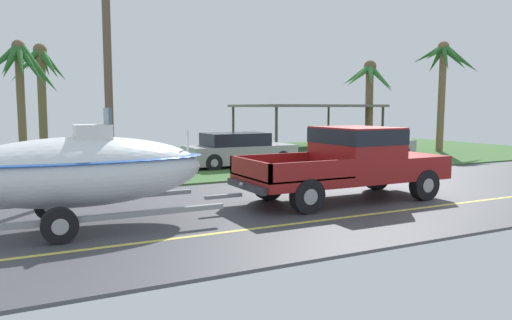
{
  "coord_description": "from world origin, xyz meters",
  "views": [
    {
      "loc": [
        -9.67,
        -10.37,
        2.39
      ],
      "look_at": [
        -4.39,
        -0.0,
        1.15
      ],
      "focal_mm": 34.76,
      "sensor_mm": 36.0,
      "label": 1
    }
  ],
  "objects_px": {
    "boat_on_trailer": "(80,171)",
    "palm_tree_near_right": "(445,67)",
    "palm_tree_far_left": "(22,73)",
    "parked_sedan_near": "(239,150)",
    "utility_pole": "(108,59)",
    "pickup_truck_towing": "(355,159)",
    "carport_awning": "(306,107)",
    "parked_sedan_far": "(364,145)",
    "palm_tree_near_left": "(369,85)",
    "palm_tree_mid": "(41,75)"
  },
  "relations": [
    {
      "from": "pickup_truck_towing",
      "to": "parked_sedan_near",
      "type": "relative_size",
      "value": 1.3
    },
    {
      "from": "parked_sedan_near",
      "to": "palm_tree_mid",
      "type": "height_order",
      "value": "palm_tree_mid"
    },
    {
      "from": "pickup_truck_towing",
      "to": "parked_sedan_near",
      "type": "height_order",
      "value": "pickup_truck_towing"
    },
    {
      "from": "parked_sedan_far",
      "to": "pickup_truck_towing",
      "type": "bearing_deg",
      "value": -130.52
    },
    {
      "from": "parked_sedan_far",
      "to": "palm_tree_near_right",
      "type": "height_order",
      "value": "palm_tree_near_right"
    },
    {
      "from": "palm_tree_near_left",
      "to": "palm_tree_near_right",
      "type": "relative_size",
      "value": 0.85
    },
    {
      "from": "palm_tree_near_left",
      "to": "palm_tree_far_left",
      "type": "relative_size",
      "value": 1.03
    },
    {
      "from": "palm_tree_near_left",
      "to": "pickup_truck_towing",
      "type": "bearing_deg",
      "value": -130.95
    },
    {
      "from": "carport_awning",
      "to": "parked_sedan_near",
      "type": "bearing_deg",
      "value": -138.96
    },
    {
      "from": "parked_sedan_far",
      "to": "palm_tree_far_left",
      "type": "bearing_deg",
      "value": 170.39
    },
    {
      "from": "boat_on_trailer",
      "to": "utility_pole",
      "type": "bearing_deg",
      "value": 72.86
    },
    {
      "from": "parked_sedan_near",
      "to": "utility_pole",
      "type": "distance_m",
      "value": 6.94
    },
    {
      "from": "palm_tree_far_left",
      "to": "parked_sedan_near",
      "type": "bearing_deg",
      "value": -16.7
    },
    {
      "from": "carport_awning",
      "to": "palm_tree_near_left",
      "type": "bearing_deg",
      "value": -43.18
    },
    {
      "from": "palm_tree_far_left",
      "to": "utility_pole",
      "type": "bearing_deg",
      "value": -67.16
    },
    {
      "from": "boat_on_trailer",
      "to": "palm_tree_near_left",
      "type": "distance_m",
      "value": 20.53
    },
    {
      "from": "palm_tree_near_right",
      "to": "utility_pole",
      "type": "bearing_deg",
      "value": -168.15
    },
    {
      "from": "parked_sedan_far",
      "to": "palm_tree_near_left",
      "type": "height_order",
      "value": "palm_tree_near_left"
    },
    {
      "from": "palm_tree_near_right",
      "to": "palm_tree_mid",
      "type": "height_order",
      "value": "palm_tree_near_right"
    },
    {
      "from": "parked_sedan_far",
      "to": "palm_tree_mid",
      "type": "relative_size",
      "value": 0.87
    },
    {
      "from": "utility_pole",
      "to": "palm_tree_far_left",
      "type": "bearing_deg",
      "value": 112.84
    },
    {
      "from": "parked_sedan_near",
      "to": "parked_sedan_far",
      "type": "distance_m",
      "value": 6.26
    },
    {
      "from": "carport_awning",
      "to": "palm_tree_near_right",
      "type": "bearing_deg",
      "value": -45.3
    },
    {
      "from": "parked_sedan_far",
      "to": "palm_tree_near_right",
      "type": "bearing_deg",
      "value": 9.7
    },
    {
      "from": "palm_tree_near_left",
      "to": "palm_tree_near_right",
      "type": "height_order",
      "value": "palm_tree_near_right"
    },
    {
      "from": "boat_on_trailer",
      "to": "parked_sedan_far",
      "type": "bearing_deg",
      "value": 29.85
    },
    {
      "from": "palm_tree_near_left",
      "to": "palm_tree_far_left",
      "type": "bearing_deg",
      "value": -174.93
    },
    {
      "from": "boat_on_trailer",
      "to": "parked_sedan_far",
      "type": "distance_m",
      "value": 15.36
    },
    {
      "from": "boat_on_trailer",
      "to": "palm_tree_mid",
      "type": "bearing_deg",
      "value": 88.67
    },
    {
      "from": "palm_tree_near_left",
      "to": "boat_on_trailer",
      "type": "bearing_deg",
      "value": -145.51
    },
    {
      "from": "parked_sedan_far",
      "to": "utility_pole",
      "type": "distance_m",
      "value": 12.5
    },
    {
      "from": "parked_sedan_far",
      "to": "carport_awning",
      "type": "bearing_deg",
      "value": 81.65
    },
    {
      "from": "boat_on_trailer",
      "to": "parked_sedan_near",
      "type": "relative_size",
      "value": 1.44
    },
    {
      "from": "boat_on_trailer",
      "to": "parked_sedan_near",
      "type": "distance_m",
      "value": 10.45
    },
    {
      "from": "palm_tree_near_right",
      "to": "carport_awning",
      "type": "bearing_deg",
      "value": 134.7
    },
    {
      "from": "parked_sedan_near",
      "to": "palm_tree_far_left",
      "type": "height_order",
      "value": "palm_tree_far_left"
    },
    {
      "from": "boat_on_trailer",
      "to": "parked_sedan_far",
      "type": "relative_size",
      "value": 1.36
    },
    {
      "from": "boat_on_trailer",
      "to": "palm_tree_near_right",
      "type": "height_order",
      "value": "palm_tree_near_right"
    },
    {
      "from": "palm_tree_mid",
      "to": "palm_tree_far_left",
      "type": "bearing_deg",
      "value": -100.92
    },
    {
      "from": "carport_awning",
      "to": "palm_tree_mid",
      "type": "distance_m",
      "value": 14.01
    },
    {
      "from": "parked_sedan_near",
      "to": "palm_tree_mid",
      "type": "bearing_deg",
      "value": 132.6
    },
    {
      "from": "carport_awning",
      "to": "palm_tree_near_right",
      "type": "distance_m",
      "value": 7.68
    },
    {
      "from": "carport_awning",
      "to": "utility_pole",
      "type": "relative_size",
      "value": 1.0
    },
    {
      "from": "boat_on_trailer",
      "to": "parked_sedan_near",
      "type": "xyz_separation_m",
      "value": [
        7.06,
        7.7,
        -0.47
      ]
    },
    {
      "from": "boat_on_trailer",
      "to": "palm_tree_near_right",
      "type": "xyz_separation_m",
      "value": [
        19.45,
        8.69,
        3.33
      ]
    },
    {
      "from": "parked_sedan_near",
      "to": "parked_sedan_far",
      "type": "xyz_separation_m",
      "value": [
        6.26,
        -0.06,
        0.0
      ]
    },
    {
      "from": "carport_awning",
      "to": "palm_tree_far_left",
      "type": "bearing_deg",
      "value": -165.11
    },
    {
      "from": "palm_tree_near_right",
      "to": "palm_tree_mid",
      "type": "bearing_deg",
      "value": 161.73
    },
    {
      "from": "pickup_truck_towing",
      "to": "palm_tree_near_left",
      "type": "bearing_deg",
      "value": 49.05
    },
    {
      "from": "pickup_truck_towing",
      "to": "parked_sedan_near",
      "type": "xyz_separation_m",
      "value": [
        0.27,
        7.7,
        -0.38
      ]
    }
  ]
}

